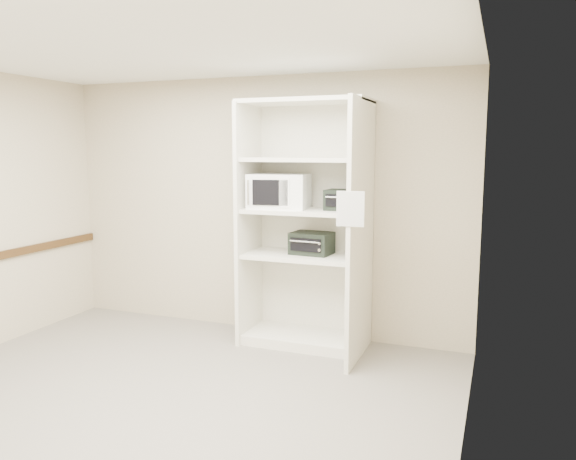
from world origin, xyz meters
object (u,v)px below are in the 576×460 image
(shelving_unit, at_px, (309,233))
(microwave, at_px, (279,191))
(toaster_oven_lower, at_px, (312,243))
(toaster_oven_upper, at_px, (344,200))

(shelving_unit, height_order, microwave, shelving_unit)
(shelving_unit, distance_m, toaster_oven_lower, 0.11)
(toaster_oven_upper, bearing_deg, shelving_unit, -173.75)
(shelving_unit, xyz_separation_m, toaster_oven_lower, (0.01, 0.04, -0.10))
(toaster_oven_upper, distance_m, toaster_oven_lower, 0.55)
(microwave, bearing_deg, toaster_oven_lower, 1.98)
(toaster_oven_upper, height_order, toaster_oven_lower, toaster_oven_upper)
(toaster_oven_lower, bearing_deg, shelving_unit, -105.83)
(shelving_unit, bearing_deg, microwave, -177.50)
(microwave, bearing_deg, toaster_oven_upper, -4.01)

